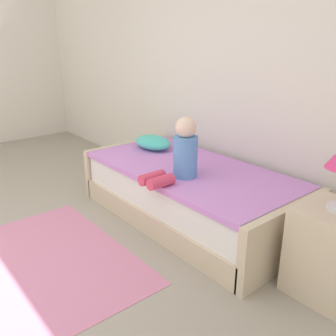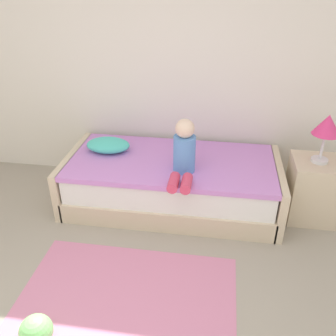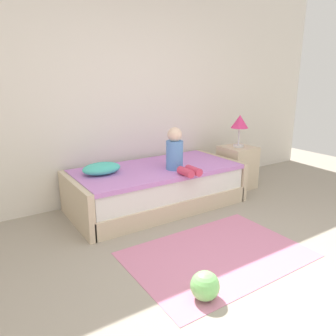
{
  "view_description": "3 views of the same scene",
  "coord_description": "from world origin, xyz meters",
  "px_view_note": "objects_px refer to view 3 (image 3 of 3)",
  "views": [
    {
      "loc": [
        2.48,
        -0.09,
        1.6
      ],
      "look_at": [
        0.25,
        1.75,
        0.55
      ],
      "focal_mm": 39.03,
      "sensor_mm": 36.0,
      "label": 1
    },
    {
      "loc": [
        0.68,
        -1.06,
        2.16
      ],
      "look_at": [
        0.25,
        1.75,
        0.55
      ],
      "focal_mm": 38.61,
      "sensor_mm": 36.0,
      "label": 2
    },
    {
      "loc": [
        -1.72,
        -1.26,
        1.57
      ],
      "look_at": [
        0.25,
        1.75,
        0.55
      ],
      "focal_mm": 34.75,
      "sensor_mm": 36.0,
      "label": 3
    }
  ],
  "objects_px": {
    "pillow": "(102,168)",
    "toy_ball": "(205,286)",
    "nightstand": "(237,167)",
    "child_figure": "(177,153)",
    "table_lamp": "(240,123)",
    "bed": "(157,187)"
  },
  "relations": [
    {
      "from": "table_lamp",
      "to": "child_figure",
      "type": "bearing_deg",
      "value": -169.96
    },
    {
      "from": "nightstand",
      "to": "pillow",
      "type": "height_order",
      "value": "pillow"
    },
    {
      "from": "bed",
      "to": "toy_ball",
      "type": "height_order",
      "value": "bed"
    },
    {
      "from": "table_lamp",
      "to": "toy_ball",
      "type": "xyz_separation_m",
      "value": [
        -1.98,
        -1.7,
        -0.83
      ]
    },
    {
      "from": "pillow",
      "to": "toy_ball",
      "type": "height_order",
      "value": "pillow"
    },
    {
      "from": "toy_ball",
      "to": "pillow",
      "type": "bearing_deg",
      "value": 91.07
    },
    {
      "from": "child_figure",
      "to": "pillow",
      "type": "relative_size",
      "value": 1.16
    },
    {
      "from": "toy_ball",
      "to": "bed",
      "type": "bearing_deg",
      "value": 69.68
    },
    {
      "from": "table_lamp",
      "to": "toy_ball",
      "type": "height_order",
      "value": "table_lamp"
    },
    {
      "from": "table_lamp",
      "to": "toy_ball",
      "type": "distance_m",
      "value": 2.74
    },
    {
      "from": "nightstand",
      "to": "toy_ball",
      "type": "xyz_separation_m",
      "value": [
        -1.98,
        -1.7,
        -0.19
      ]
    },
    {
      "from": "table_lamp",
      "to": "toy_ball",
      "type": "relative_size",
      "value": 2.08
    },
    {
      "from": "nightstand",
      "to": "child_figure",
      "type": "relative_size",
      "value": 1.18
    },
    {
      "from": "bed",
      "to": "nightstand",
      "type": "xyz_separation_m",
      "value": [
        1.35,
        -0.01,
        0.05
      ]
    },
    {
      "from": "nightstand",
      "to": "child_figure",
      "type": "bearing_deg",
      "value": -169.96
    },
    {
      "from": "child_figure",
      "to": "toy_ball",
      "type": "bearing_deg",
      "value": -117.51
    },
    {
      "from": "nightstand",
      "to": "table_lamp",
      "type": "relative_size",
      "value": 1.33
    },
    {
      "from": "table_lamp",
      "to": "pillow",
      "type": "bearing_deg",
      "value": 176.77
    },
    {
      "from": "nightstand",
      "to": "pillow",
      "type": "distance_m",
      "value": 2.04
    },
    {
      "from": "bed",
      "to": "nightstand",
      "type": "bearing_deg",
      "value": -0.59
    },
    {
      "from": "toy_ball",
      "to": "table_lamp",
      "type": "bearing_deg",
      "value": 40.53
    },
    {
      "from": "bed",
      "to": "pillow",
      "type": "bearing_deg",
      "value": 171.47
    }
  ]
}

